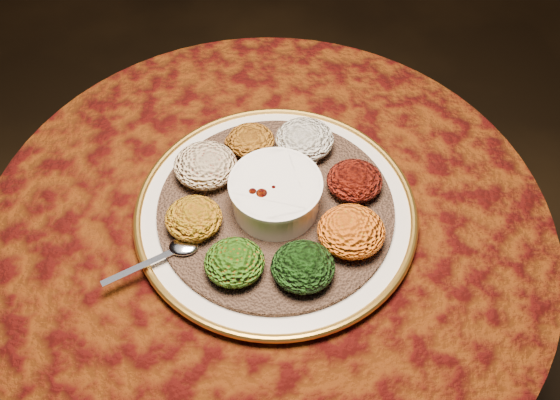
{
  "coord_description": "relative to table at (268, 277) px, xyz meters",
  "views": [
    {
      "loc": [
        0.02,
        -0.59,
        1.59
      ],
      "look_at": [
        0.02,
        0.03,
        0.76
      ],
      "focal_mm": 40.0,
      "sensor_mm": 36.0,
      "label": 1
    }
  ],
  "objects": [
    {
      "name": "table",
      "position": [
        0.0,
        0.0,
        0.0
      ],
      "size": [
        0.96,
        0.96,
        0.73
      ],
      "color": "black",
      "rests_on": "ground"
    },
    {
      "name": "platter",
      "position": [
        0.02,
        0.01,
        0.19
      ],
      "size": [
        0.57,
        0.57,
        0.02
      ],
      "rotation": [
        0.0,
        0.0,
        0.33
      ],
      "color": "silver",
      "rests_on": "table"
    },
    {
      "name": "injera",
      "position": [
        0.02,
        0.01,
        0.2
      ],
      "size": [
        0.4,
        0.4,
        0.01
      ],
      "primitive_type": "cylinder",
      "rotation": [
        0.0,
        0.0,
        0.02
      ],
      "color": "brown",
      "rests_on": "platter"
    },
    {
      "name": "stew_bowl",
      "position": [
        0.02,
        0.01,
        0.24
      ],
      "size": [
        0.15,
        0.15,
        0.06
      ],
      "color": "white",
      "rests_on": "injera"
    },
    {
      "name": "spoon",
      "position": [
        -0.14,
        -0.07,
        0.21
      ],
      "size": [
        0.14,
        0.09,
        0.01
      ],
      "rotation": [
        0.0,
        0.0,
        -2.63
      ],
      "color": "silver",
      "rests_on": "injera"
    },
    {
      "name": "portion_ayib",
      "position": [
        0.07,
        0.14,
        0.23
      ],
      "size": [
        0.1,
        0.1,
        0.05
      ],
      "primitive_type": "ellipsoid",
      "color": "beige",
      "rests_on": "injera"
    },
    {
      "name": "portion_kitfo",
      "position": [
        0.15,
        0.05,
        0.23
      ],
      "size": [
        0.09,
        0.09,
        0.04
      ],
      "primitive_type": "ellipsoid",
      "color": "black",
      "rests_on": "injera"
    },
    {
      "name": "portion_tikil",
      "position": [
        0.13,
        -0.05,
        0.23
      ],
      "size": [
        0.11,
        0.1,
        0.05
      ],
      "primitive_type": "ellipsoid",
      "color": "#B8850F",
      "rests_on": "injera"
    },
    {
      "name": "portion_gomen",
      "position": [
        0.06,
        -0.12,
        0.23
      ],
      "size": [
        0.1,
        0.09,
        0.05
      ],
      "primitive_type": "ellipsoid",
      "color": "black",
      "rests_on": "injera"
    },
    {
      "name": "portion_mixveg",
      "position": [
        -0.05,
        -0.11,
        0.23
      ],
      "size": [
        0.09,
        0.09,
        0.04
      ],
      "primitive_type": "ellipsoid",
      "color": "#AB3F0B",
      "rests_on": "injera"
    },
    {
      "name": "portion_kik",
      "position": [
        -0.11,
        -0.03,
        0.23
      ],
      "size": [
        0.09,
        0.09,
        0.04
      ],
      "primitive_type": "ellipsoid",
      "color": "#AD5F0F",
      "rests_on": "injera"
    },
    {
      "name": "portion_timatim",
      "position": [
        -0.1,
        0.08,
        0.23
      ],
      "size": [
        0.11,
        0.1,
        0.05
      ],
      "primitive_type": "ellipsoid",
      "color": "maroon",
      "rests_on": "injera"
    },
    {
      "name": "portion_shiro",
      "position": [
        -0.03,
        0.14,
        0.23
      ],
      "size": [
        0.08,
        0.08,
        0.04
      ],
      "primitive_type": "ellipsoid",
      "color": "#945511",
      "rests_on": "injera"
    }
  ]
}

